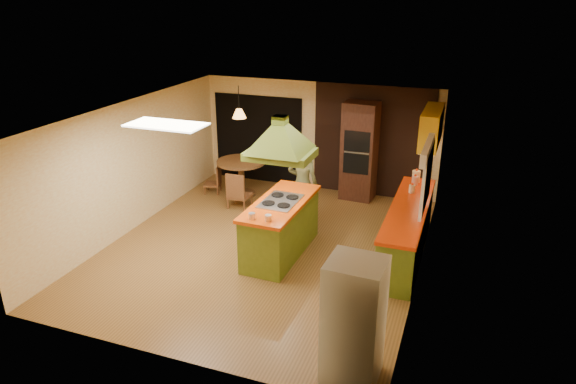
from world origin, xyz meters
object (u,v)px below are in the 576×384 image
at_px(kitchen_island, 281,227).
at_px(wall_oven, 359,151).
at_px(man, 303,184).
at_px(dining_table, 241,171).
at_px(canister_large, 416,176).
at_px(refrigerator, 354,321).

distance_m(kitchen_island, wall_oven, 3.20).
distance_m(kitchen_island, man, 1.40).
xyz_separation_m(dining_table, canister_large, (3.88, -0.30, 0.45)).
relative_size(man, canister_large, 7.40).
xyz_separation_m(man, dining_table, (-1.78, 0.95, -0.26)).
bearing_deg(dining_table, kitchen_island, -51.54).
relative_size(man, dining_table, 1.53).
bearing_deg(man, kitchen_island, 92.65).
height_order(refrigerator, wall_oven, wall_oven).
distance_m(wall_oven, dining_table, 2.68).
bearing_deg(wall_oven, dining_table, -159.55).
xyz_separation_m(refrigerator, wall_oven, (-1.23, 5.71, 0.30)).
bearing_deg(canister_large, refrigerator, -91.61).
bearing_deg(canister_large, man, -162.93).
bearing_deg(wall_oven, canister_large, -34.47).
xyz_separation_m(wall_oven, dining_table, (-2.52, -0.76, -0.51)).
xyz_separation_m(kitchen_island, refrigerator, (1.92, -2.65, 0.29)).
bearing_deg(refrigerator, dining_table, 129.79).
distance_m(man, wall_oven, 1.88).
bearing_deg(wall_oven, kitchen_island, -99.14).
bearing_deg(kitchen_island, wall_oven, 78.87).
distance_m(man, refrigerator, 4.46).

